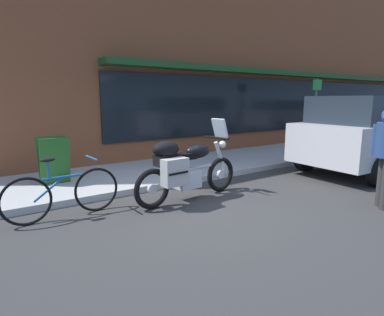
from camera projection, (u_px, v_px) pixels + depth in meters
The scene contains 8 objects.
ground_plane at pixel (201, 207), 5.35m from camera, with size 80.00×80.00×0.00m, color #353535.
storefront_building at pixel (312, 48), 12.60m from camera, with size 24.79×0.90×7.62m.
sidewalk_curb at pixel (347, 144), 12.47m from camera, with size 30.00×2.51×0.12m.
touring_motorcycle at pixel (185, 167), 5.54m from camera, with size 2.24×0.79×1.41m.
parked_bicycle at pixel (63, 193), 4.79m from camera, with size 1.72×0.48×0.94m.
parked_minivan at pixel (376, 132), 7.91m from camera, with size 4.62×2.25×1.84m.
sandwich_board_sign at pixel (54, 160), 6.30m from camera, with size 0.55×0.41×0.92m.
parking_sign_pole at pixel (315, 108), 10.18m from camera, with size 0.44×0.07×2.28m.
Camera 1 is at (-3.06, -4.09, 1.77)m, focal length 30.07 mm.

